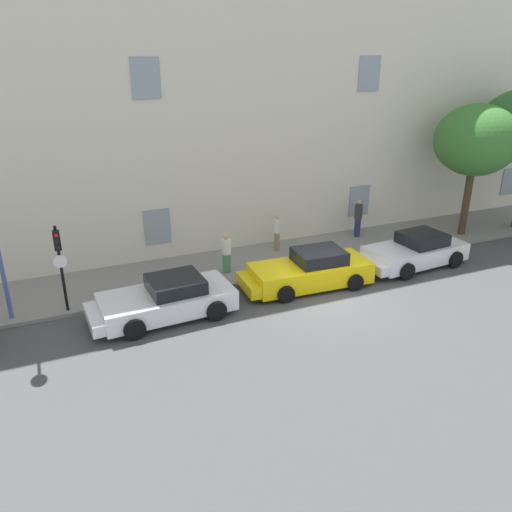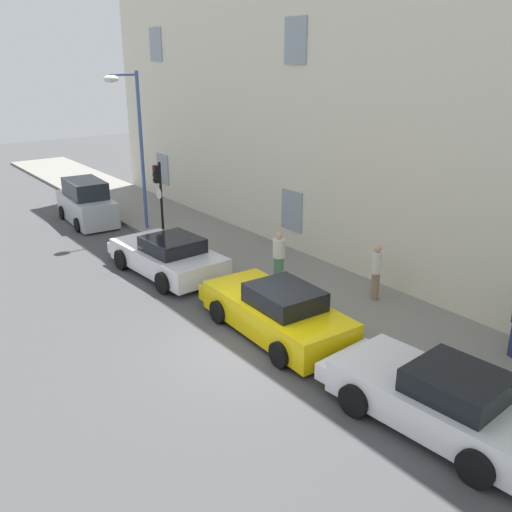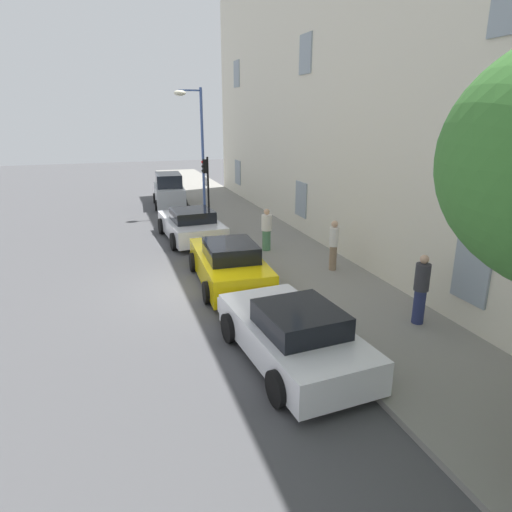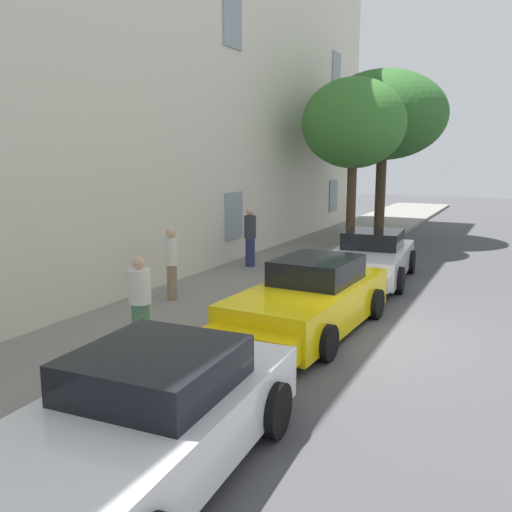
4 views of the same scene
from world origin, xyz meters
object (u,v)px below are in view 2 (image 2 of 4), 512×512
pedestrian_admiring (279,256)px  sportscar_white_middle (433,396)px  street_lamp (131,124)px  sportscar_red_lead (165,255)px  traffic_light (159,187)px  hatchback_parked (87,204)px  sportscar_yellow_flank (273,310)px  pedestrian_bystander (376,271)px

pedestrian_admiring → sportscar_white_middle: bearing=-15.9°
street_lamp → pedestrian_admiring: 8.69m
sportscar_red_lead → traffic_light: traffic_light is taller
street_lamp → pedestrian_admiring: size_ratio=3.88×
hatchback_parked → pedestrian_admiring: bearing=11.9°
sportscar_yellow_flank → traffic_light: (-8.55, 1.23, 1.60)m
hatchback_parked → sportscar_white_middle: bearing=0.3°
pedestrian_admiring → pedestrian_bystander: (2.86, 1.35, 0.07)m
traffic_light → street_lamp: 2.83m
street_lamp → pedestrian_bystander: size_ratio=3.71×
street_lamp → hatchback_parked: bearing=-157.6°
pedestrian_admiring → pedestrian_bystander: size_ratio=0.96×
traffic_light → pedestrian_bystander: 9.35m
sportscar_yellow_flank → pedestrian_bystander: size_ratio=2.98×
sportscar_red_lead → sportscar_yellow_flank: size_ratio=0.97×
sportscar_yellow_flank → pedestrian_bystander: 3.59m
sportscar_red_lead → traffic_light: 3.66m
street_lamp → sportscar_red_lead: bearing=-14.9°
hatchback_parked → traffic_light: traffic_light is taller
sportscar_white_middle → traffic_light: 13.73m
sportscar_yellow_flank → street_lamp: bearing=174.1°
hatchback_parked → street_lamp: street_lamp is taller
sportscar_white_middle → hatchback_parked: bearing=-179.7°
sportscar_red_lead → pedestrian_bystander: pedestrian_bystander is taller
sportscar_white_middle → traffic_light: traffic_light is taller
street_lamp → pedestrian_bystander: bearing=12.9°
sportscar_white_middle → hatchback_parked: 18.04m
sportscar_yellow_flank → street_lamp: size_ratio=0.80×
pedestrian_admiring → pedestrian_bystander: pedestrian_bystander is taller
sportscar_yellow_flank → sportscar_white_middle: 5.04m
sportscar_red_lead → street_lamp: street_lamp is taller
sportscar_white_middle → sportscar_yellow_flank: bearing=-179.3°
pedestrian_bystander → pedestrian_admiring: bearing=-154.7°
sportscar_white_middle → pedestrian_admiring: 7.76m
traffic_light → pedestrian_admiring: traffic_light is taller
sportscar_red_lead → hatchback_parked: 7.43m
hatchback_parked → pedestrian_admiring: 10.82m
hatchback_parked → street_lamp: size_ratio=0.64×
sportscar_red_lead → sportscar_white_middle: 10.62m
sportscar_white_middle → pedestrian_admiring: pedestrian_admiring is taller
street_lamp → sportscar_white_middle: bearing=-3.8°
sportscar_white_middle → pedestrian_admiring: (-7.46, 2.13, 0.34)m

